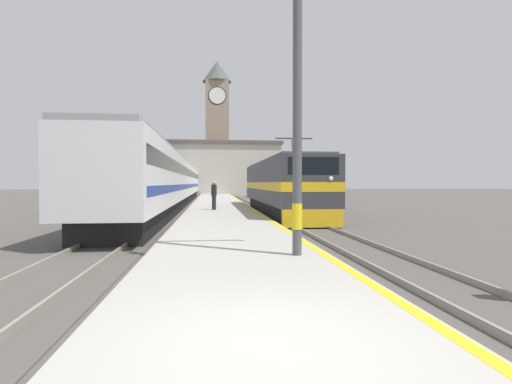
# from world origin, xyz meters

# --- Properties ---
(ground_plane) EXTENTS (200.00, 200.00, 0.00)m
(ground_plane) POSITION_xyz_m (0.00, 30.00, 0.00)
(ground_plane) COLOR #514C47
(platform) EXTENTS (4.31, 140.00, 0.40)m
(platform) POSITION_xyz_m (0.00, 25.00, 0.20)
(platform) COLOR #ADA89E
(platform) RESTS_ON ground
(rail_track_near) EXTENTS (2.83, 140.00, 0.16)m
(rail_track_near) POSITION_xyz_m (3.86, 25.00, 0.03)
(rail_track_near) COLOR #514C47
(rail_track_near) RESTS_ON ground
(rail_track_far) EXTENTS (2.84, 140.00, 0.16)m
(rail_track_far) POSITION_xyz_m (-4.03, 25.00, 0.03)
(rail_track_far) COLOR #514C47
(rail_track_far) RESTS_ON ground
(locomotive_train) EXTENTS (2.92, 16.89, 4.51)m
(locomotive_train) POSITION_xyz_m (3.86, 21.42, 1.82)
(locomotive_train) COLOR black
(locomotive_train) RESTS_ON ground
(passenger_train) EXTENTS (2.92, 54.85, 4.06)m
(passenger_train) POSITION_xyz_m (-4.03, 35.25, 2.18)
(passenger_train) COLOR black
(passenger_train) RESTS_ON ground
(catenary_mast) EXTENTS (2.81, 0.23, 8.93)m
(catenary_mast) POSITION_xyz_m (1.49, 4.94, 4.96)
(catenary_mast) COLOR #4C4C51
(catenary_mast) RESTS_ON platform
(person_on_platform) EXTENTS (0.34, 0.34, 1.80)m
(person_on_platform) POSITION_xyz_m (-0.45, 20.86, 1.35)
(person_on_platform) COLOR #23232D
(person_on_platform) RESTS_ON platform
(clock_tower) EXTENTS (5.31, 5.31, 24.69)m
(clock_tower) POSITION_xyz_m (0.52, 70.90, 13.20)
(clock_tower) COLOR gray
(clock_tower) RESTS_ON ground
(station_building) EXTENTS (19.46, 8.42, 8.53)m
(station_building) POSITION_xyz_m (0.67, 60.23, 4.29)
(station_building) COLOR #B7B2A3
(station_building) RESTS_ON ground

